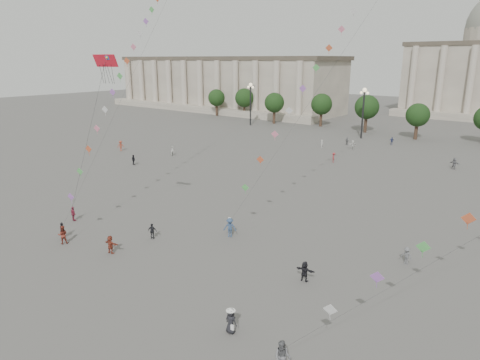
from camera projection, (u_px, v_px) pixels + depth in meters
The scene contains 26 objects.
ground at pixel (153, 300), 30.38m from camera, with size 360.00×360.00×0.00m, color #555350.
hall_west at pixel (223, 84), 143.66m from camera, with size 84.00×26.22×17.20m.
tree_row at pixel (449, 115), 87.35m from camera, with size 137.12×5.12×8.00m.
lamp_post_far_west at pixel (251, 96), 107.95m from camera, with size 2.00×0.90×10.65m.
lamp_post_mid_west at pixel (364, 104), 89.86m from camera, with size 2.00×0.90×10.65m.
person_crowd_0 at pixel (392, 141), 84.86m from camera, with size 0.90×0.38×1.54m, color navy.
person_crowd_1 at pixel (173, 151), 75.32m from camera, with size 0.87×0.68×1.79m, color silver.
person_crowd_2 at pixel (121, 146), 78.99m from camera, with size 1.25×0.72×1.93m, color #A03F2B.
person_crowd_3 at pixel (305, 271), 32.71m from camera, with size 1.51×0.48×1.63m, color black.
person_crowd_4 at pixel (353, 145), 80.46m from camera, with size 1.59×0.51×1.71m, color white.
person_crowd_6 at pixel (406, 256), 35.45m from camera, with size 0.97×0.56×1.51m, color #5D5E61.
person_crowd_10 at pixel (322, 144), 82.01m from camera, with size 0.55×0.36×1.52m, color white.
person_crowd_12 at pixel (454, 164), 65.92m from camera, with size 1.66×0.53×1.79m, color slate.
person_crowd_13 at pixel (230, 226), 41.52m from camera, with size 0.64×0.42×1.75m, color silver.
person_crowd_16 at pixel (347, 141), 84.82m from camera, with size 0.88×0.37×1.50m, color slate.
person_crowd_17 at pixel (334, 158), 70.35m from camera, with size 1.06×0.61×1.64m, color #A02B2F.
person_crowd_18 at pixel (134, 160), 68.57m from camera, with size 0.98×0.41×1.68m, color black.
tourist_0 at pixel (73, 214), 44.93m from camera, with size 0.93×0.39×1.58m, color #942840.
tourist_1 at pixel (62, 230), 40.59m from camera, with size 0.93×0.39×1.58m, color black.
tourist_2 at pixel (110, 244), 37.43m from camera, with size 1.52×0.48×1.63m, color brown.
tourist_4 at pixel (152, 231), 40.47m from camera, with size 0.89×0.37×1.52m, color black.
kite_flyer_0 at pixel (63, 235), 39.36m from camera, with size 0.85×0.66×1.74m, color maroon.
kite_flyer_1 at pixel (230, 227), 40.85m from camera, with size 1.23×0.71×1.91m, color #30496E.
kite_flyer_2 at pixel (282, 357), 23.06m from camera, with size 0.95×0.74×1.95m, color slate.
hat_person at pixel (231, 320), 26.49m from camera, with size 0.82×0.60×1.69m.
dragon_kite at pixel (106, 71), 36.25m from camera, with size 5.10×1.13×16.73m.
Camera 1 is at (21.67, -17.08, 16.50)m, focal length 32.00 mm.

